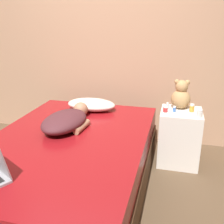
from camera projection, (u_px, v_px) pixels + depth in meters
ground_plane at (71, 189)px, 2.45m from camera, size 12.00×12.00×0.00m
wall_back at (106, 36)px, 3.20m from camera, size 8.00×0.06×2.60m
bed at (69, 165)px, 2.36m from camera, size 1.37×2.05×0.53m
nightstand at (179, 137)px, 2.83m from camera, size 0.42×0.43×0.59m
pillow at (91, 104)px, 2.95m from camera, size 0.55×0.32×0.13m
person_lying at (67, 120)px, 2.47m from camera, size 0.40×0.73×0.15m
teddy_bear at (181, 96)px, 2.78m from camera, size 0.20×0.20×0.31m
bottle_clear at (167, 106)px, 2.76m from camera, size 0.03×0.03×0.08m
bottle_red at (165, 109)px, 2.70m from camera, size 0.05×0.05×0.06m
bottle_white at (200, 114)px, 2.53m from camera, size 0.05×0.05×0.08m
bottle_amber at (192, 108)px, 2.71m from camera, size 0.05×0.05×0.08m
bottle_blue at (174, 109)px, 2.71m from camera, size 0.03×0.03×0.06m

